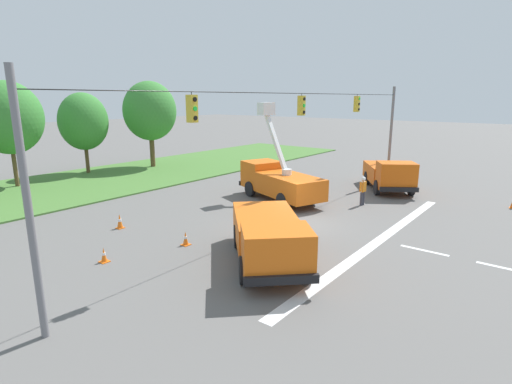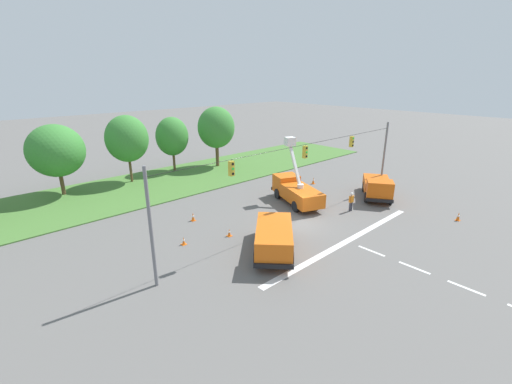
{
  "view_description": "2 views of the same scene",
  "coord_description": "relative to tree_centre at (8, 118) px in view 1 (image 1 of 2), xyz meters",
  "views": [
    {
      "loc": [
        -17.14,
        -10.58,
        6.4
      ],
      "look_at": [
        -2.39,
        0.92,
        1.97
      ],
      "focal_mm": 28.0,
      "sensor_mm": 36.0,
      "label": 1
    },
    {
      "loc": [
        -20.37,
        -16.58,
        11.63
      ],
      "look_at": [
        -2.13,
        3.22,
        2.44
      ],
      "focal_mm": 24.0,
      "sensor_mm": 36.0,
      "label": 2
    }
  ],
  "objects": [
    {
      "name": "tree_centre",
      "position": [
        0.0,
        0.0,
        0.0
      ],
      "size": [
        4.65,
        4.49,
        7.6
      ],
      "color": "brown",
      "rests_on": "ground"
    },
    {
      "name": "traffic_cone_mid_left",
      "position": [
        14.84,
        -14.48,
        -4.65
      ],
      "size": [
        0.36,
        0.36,
        0.75
      ],
      "color": "orange",
      "rests_on": "ground"
    },
    {
      "name": "tree_east",
      "position": [
        6.14,
        1.06,
        -0.58
      ],
      "size": [
        4.1,
        3.73,
        6.84
      ],
      "color": "brown",
      "rests_on": "ground"
    },
    {
      "name": "grass_verge",
      "position": [
        5.4,
        -2.7,
        -4.97
      ],
      "size": [
        56.0,
        12.0,
        0.1
      ],
      "primitive_type": "cube",
      "color": "#477533",
      "rests_on": "ground"
    },
    {
      "name": "signal_gantry",
      "position": [
        5.34,
        -20.7,
        -0.59
      ],
      "size": [
        26.2,
        0.33,
        7.2
      ],
      "color": "slate",
      "rests_on": "ground"
    },
    {
      "name": "lane_markings",
      "position": [
        5.4,
        -26.58,
        -5.02
      ],
      "size": [
        17.6,
        15.25,
        0.01
      ],
      "color": "silver",
      "rests_on": "ground"
    },
    {
      "name": "tree_far_east",
      "position": [
        11.58,
        -0.82,
        0.18
      ],
      "size": [
        4.92,
        4.56,
        7.89
      ],
      "color": "brown",
      "rests_on": "ground"
    },
    {
      "name": "traffic_cone_mid_right",
      "position": [
        -3.74,
        -17.35,
        -4.73
      ],
      "size": [
        0.36,
        0.36,
        0.6
      ],
      "color": "orange",
      "rests_on": "ground"
    },
    {
      "name": "traffic_cone_near_bucket",
      "position": [
        -0.87,
        -14.14,
        -4.65
      ],
      "size": [
        0.36,
        0.36,
        0.74
      ],
      "color": "orange",
      "rests_on": "ground"
    },
    {
      "name": "utility_truck_support_near",
      "position": [
        0.25,
        -22.58,
        -3.89
      ],
      "size": [
        6.18,
        6.1,
        2.05
      ],
      "color": "orange",
      "rests_on": "ground"
    },
    {
      "name": "utility_truck_bucket_lift",
      "position": [
        8.74,
        -17.12,
        -3.69
      ],
      "size": [
        4.55,
        7.02,
        6.1
      ],
      "color": "orange",
      "rests_on": "ground"
    },
    {
      "name": "road_worker",
      "position": [
        10.81,
        -21.92,
        -4.02
      ],
      "size": [
        0.65,
        0.28,
        1.77
      ],
      "color": "#383842",
      "rests_on": "ground"
    },
    {
      "name": "utility_truck_support_far",
      "position": [
        15.79,
        -21.72,
        -3.87
      ],
      "size": [
        6.23,
        5.31,
        2.26
      ],
      "color": "#D6560F",
      "rests_on": "ground"
    },
    {
      "name": "ground_plane",
      "position": [
        5.4,
        -20.7,
        -5.02
      ],
      "size": [
        200.0,
        200.0,
        0.0
      ],
      "primitive_type": "plane",
      "color": "#605E5B"
    },
    {
      "name": "traffic_cone_foreground_left",
      "position": [
        -0.45,
        -18.51,
        -4.72
      ],
      "size": [
        0.36,
        0.36,
        0.63
      ],
      "color": "orange",
      "rests_on": "ground"
    }
  ]
}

